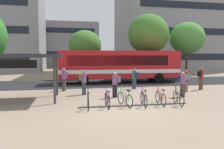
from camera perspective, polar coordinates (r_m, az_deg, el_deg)
ground at (r=11.36m, az=2.10°, el=-9.04°), size 200.00×200.00×0.00m
bus_lane_asphalt at (r=22.33m, az=-4.78°, el=-2.17°), size 80.00×7.20×0.01m
city_bus at (r=22.67m, az=2.11°, el=2.44°), size 12.09×2.87×3.20m
bike_rack at (r=12.31m, az=5.68°, el=-7.54°), size 6.04×0.20×0.70m
parked_bicycle_black_0 at (r=11.74m, az=-6.09°, el=-6.70°), size 0.52×1.72×0.99m
parked_bicycle_purple_1 at (r=11.99m, az=-1.20°, el=-6.42°), size 0.52×1.72×0.99m
parked_bicycle_green_2 at (r=12.21m, az=3.32°, el=-6.23°), size 0.58×1.69×0.99m
parked_bicycle_purple_3 at (r=12.43m, az=8.06°, el=-6.07°), size 0.52×1.71×0.99m
parked_bicycle_red_4 at (r=12.82m, az=12.25°, el=-5.79°), size 0.52×1.72×0.99m
parked_bicycle_black_5 at (r=13.10m, az=16.54°, el=-5.66°), size 0.52×1.71×0.99m
transit_shelter at (r=14.63m, az=-24.16°, el=4.09°), size 5.86×3.57×2.82m
commuter_grey_pack_0 at (r=14.56m, az=0.86°, el=-2.10°), size 0.58×0.43×1.67m
commuter_navy_pack_1 at (r=18.34m, az=5.77°, el=-0.70°), size 0.55×0.60×1.68m
commuter_grey_pack_2 at (r=17.56m, az=18.37°, el=-1.17°), size 0.40×0.57×1.68m
commuter_maroon_pack_3 at (r=17.69m, az=-12.08°, el=-0.77°), size 0.49×0.60×1.78m
commuter_navy_pack_4 at (r=15.45m, az=17.46°, el=-1.92°), size 0.43×0.58×1.67m
commuter_olive_pack_5 at (r=15.71m, az=-7.29°, el=-1.62°), size 0.52×0.34×1.68m
commuter_black_pack_6 at (r=19.13m, az=21.70°, el=-0.57°), size 0.60×0.50×1.79m
street_tree_0 at (r=29.53m, az=18.60°, el=8.74°), size 4.23×4.23×6.83m
street_tree_2 at (r=27.09m, az=9.24°, el=10.08°), size 4.79×4.79×7.57m
street_tree_3 at (r=27.38m, az=-6.90°, el=7.36°), size 3.93×3.93×5.76m
building_right_wing at (r=46.38m, az=15.50°, el=16.93°), size 20.45×13.40×25.13m
building_centre_block at (r=56.22m, az=-12.70°, el=7.22°), size 16.84×10.67×10.33m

